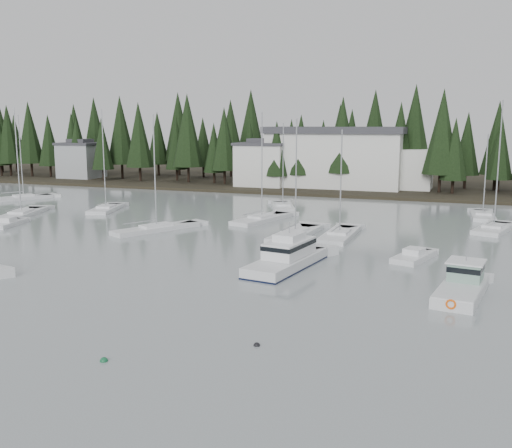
% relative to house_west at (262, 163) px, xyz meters
% --- Properties ---
extents(ground, '(260.00, 260.00, 0.00)m').
position_rel_house_west_xyz_m(ground, '(18.00, -79.00, -4.65)').
color(ground, gray).
rests_on(ground, ground).
extents(far_shore_land, '(240.00, 54.00, 1.00)m').
position_rel_house_west_xyz_m(far_shore_land, '(18.00, 18.00, -4.65)').
color(far_shore_land, black).
rests_on(far_shore_land, ground).
extents(conifer_treeline, '(200.00, 22.00, 20.00)m').
position_rel_house_west_xyz_m(conifer_treeline, '(18.00, 7.00, -4.65)').
color(conifer_treeline, black).
rests_on(conifer_treeline, ground).
extents(house_west, '(9.54, 7.42, 8.75)m').
position_rel_house_west_xyz_m(house_west, '(0.00, 0.00, 0.00)').
color(house_west, silver).
rests_on(house_west, ground).
extents(house_far_west, '(8.48, 7.42, 8.25)m').
position_rel_house_west_xyz_m(house_far_west, '(-42.00, 2.00, -0.25)').
color(house_far_west, '#999EA0').
rests_on(house_far_west, ground).
extents(harbor_inn, '(29.50, 11.50, 10.90)m').
position_rel_house_west_xyz_m(harbor_inn, '(15.04, 3.34, 1.12)').
color(harbor_inn, silver).
rests_on(harbor_inn, ground).
extents(cabin_cruiser_center, '(4.71, 10.63, 4.41)m').
position_rel_house_west_xyz_m(cabin_cruiser_center, '(22.03, -55.49, -3.99)').
color(cabin_cruiser_center, silver).
rests_on(cabin_cruiser_center, ground).
extents(lobster_boat_teal, '(3.82, 8.06, 4.31)m').
position_rel_house_west_xyz_m(lobster_boat_teal, '(35.86, -58.85, -4.14)').
color(lobster_boat_teal, silver).
rests_on(lobster_boat_teal, ground).
extents(sailboat_2, '(5.06, 8.62, 14.98)m').
position_rel_house_west_xyz_m(sailboat_2, '(38.92, -31.70, -4.56)').
color(sailboat_2, silver).
rests_on(sailboat_2, ground).
extents(sailboat_3, '(6.91, 10.52, 13.42)m').
position_rel_house_west_xyz_m(sailboat_3, '(3.27, -44.67, -4.58)').
color(sailboat_3, silver).
rests_on(sailboat_3, ground).
extents(sailboat_4, '(5.20, 10.35, 13.79)m').
position_rel_house_west_xyz_m(sailboat_4, '(12.18, -34.32, -4.58)').
color(sailboat_4, silver).
rests_on(sailboat_4, ground).
extents(sailboat_5, '(6.63, 8.84, 13.79)m').
position_rel_house_west_xyz_m(sailboat_5, '(-30.58, -27.99, -4.58)').
color(sailboat_5, silver).
rests_on(sailboat_5, ground).
extents(sailboat_6, '(5.84, 8.87, 12.55)m').
position_rel_house_west_xyz_m(sailboat_6, '(11.41, -23.34, -4.59)').
color(sailboat_6, silver).
rests_on(sailboat_6, ground).
extents(sailboat_7, '(6.09, 10.86, 14.44)m').
position_rel_house_west_xyz_m(sailboat_7, '(-18.68, -41.54, -4.58)').
color(sailboat_7, silver).
rests_on(sailboat_7, ground).
extents(sailboat_9, '(2.91, 9.47, 11.84)m').
position_rel_house_west_xyz_m(sailboat_9, '(23.41, -41.21, -4.60)').
color(sailboat_9, silver).
rests_on(sailboat_9, ground).
extents(sailboat_10, '(4.88, 8.65, 14.34)m').
position_rel_house_west_xyz_m(sailboat_10, '(-10.98, -33.83, -4.57)').
color(sailboat_10, silver).
rests_on(sailboat_10, ground).
extents(sailboat_11, '(3.11, 8.23, 11.18)m').
position_rel_house_west_xyz_m(sailboat_11, '(37.95, -22.18, -4.59)').
color(sailboat_11, silver).
rests_on(sailboat_11, ground).
extents(sailboat_12, '(3.72, 10.22, 12.96)m').
position_rel_house_west_xyz_m(sailboat_12, '(18.83, -42.24, -4.59)').
color(sailboat_12, silver).
rests_on(sailboat_12, ground).
extents(runabout_0, '(3.37, 5.88, 1.42)m').
position_rel_house_west_xyz_m(runabout_0, '(-14.91, -47.91, -4.52)').
color(runabout_0, silver).
rests_on(runabout_0, ground).
extents(runabout_1, '(3.72, 6.05, 1.42)m').
position_rel_house_west_xyz_m(runabout_1, '(31.73, -48.96, -4.52)').
color(runabout_1, silver).
rests_on(runabout_1, ground).
extents(mooring_buoy_green, '(0.42, 0.42, 0.42)m').
position_rel_house_west_xyz_m(mooring_buoy_green, '(19.02, -77.14, -4.65)').
color(mooring_buoy_green, '#145933').
rests_on(mooring_buoy_green, ground).
extents(mooring_buoy_dark, '(0.37, 0.37, 0.37)m').
position_rel_house_west_xyz_m(mooring_buoy_dark, '(25.57, -72.53, -4.65)').
color(mooring_buoy_dark, black).
rests_on(mooring_buoy_dark, ground).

